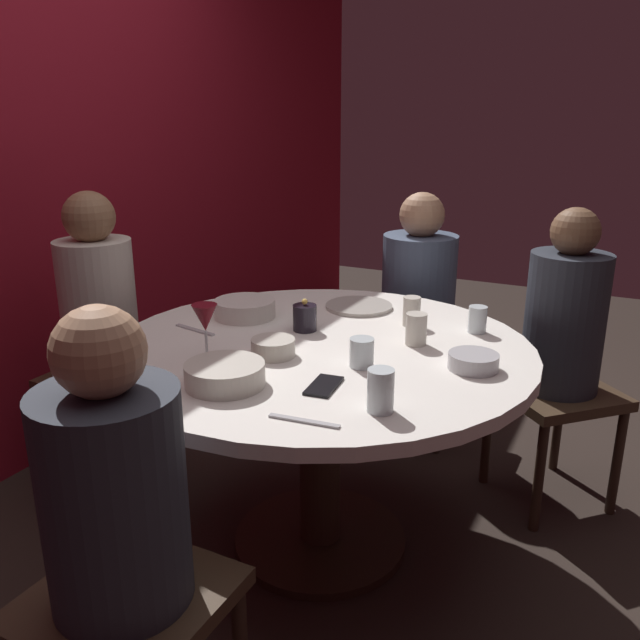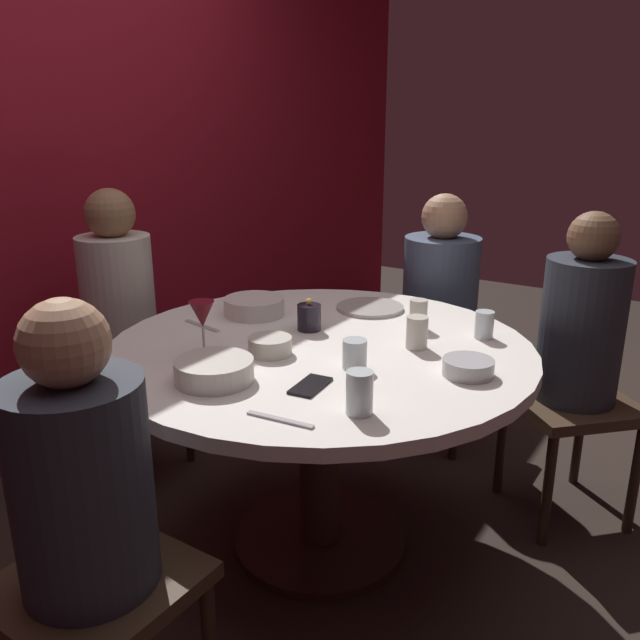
# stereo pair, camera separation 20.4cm
# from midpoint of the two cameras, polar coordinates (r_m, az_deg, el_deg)

# --- Properties ---
(ground_plane) EXTENTS (8.00, 8.00, 0.00)m
(ground_plane) POSITION_cam_midpoint_polar(r_m,az_deg,el_deg) (2.42, 2.55, -18.99)
(ground_plane) COLOR #2D231E
(back_wall) EXTENTS (6.00, 0.10, 2.60)m
(back_wall) POSITION_cam_midpoint_polar(r_m,az_deg,el_deg) (2.92, -22.23, 13.52)
(back_wall) COLOR maroon
(back_wall) RESTS_ON ground
(dining_table) EXTENTS (1.36, 1.36, 0.75)m
(dining_table) POSITION_cam_midpoint_polar(r_m,az_deg,el_deg) (2.12, 2.77, -5.98)
(dining_table) COLOR white
(dining_table) RESTS_ON ground
(seated_diner_left) EXTENTS (0.40, 0.40, 1.11)m
(seated_diner_left) POSITION_cam_midpoint_polar(r_m,az_deg,el_deg) (1.46, -16.31, -14.46)
(seated_diner_left) COLOR #3F2D1E
(seated_diner_left) RESTS_ON ground
(seated_diner_back) EXTENTS (0.40, 0.40, 1.18)m
(seated_diner_back) POSITION_cam_midpoint_polar(r_m,az_deg,el_deg) (2.66, -15.24, 1.33)
(seated_diner_back) COLOR #3F2D1E
(seated_diner_back) RESTS_ON ground
(seated_diner_right) EXTENTS (0.40, 0.40, 1.13)m
(seated_diner_right) POSITION_cam_midpoint_polar(r_m,az_deg,el_deg) (2.93, 12.52, 2.50)
(seated_diner_right) COLOR #3F2D1E
(seated_diner_right) RESTS_ON ground
(seated_diner_front_right) EXTENTS (0.57, 0.57, 1.14)m
(seated_diner_front_right) POSITION_cam_midpoint_polar(r_m,az_deg,el_deg) (2.48, 24.20, -1.42)
(seated_diner_front_right) COLOR #3F2D1E
(seated_diner_front_right) RESTS_ON ground
(candle_holder) EXTENTS (0.08, 0.08, 0.11)m
(candle_holder) POSITION_cam_midpoint_polar(r_m,az_deg,el_deg) (2.19, 1.71, 0.21)
(candle_holder) COLOR black
(candle_holder) RESTS_ON dining_table
(wine_glass) EXTENTS (0.08, 0.08, 0.18)m
(wine_glass) POSITION_cam_midpoint_polar(r_m,az_deg,el_deg) (1.93, -7.37, 0.25)
(wine_glass) COLOR silver
(wine_glass) RESTS_ON dining_table
(dinner_plate) EXTENTS (0.25, 0.25, 0.01)m
(dinner_plate) POSITION_cam_midpoint_polar(r_m,az_deg,el_deg) (2.45, 6.81, 1.06)
(dinner_plate) COLOR #B2ADA3
(dinner_plate) RESTS_ON dining_table
(cell_phone) EXTENTS (0.15, 0.09, 0.01)m
(cell_phone) POSITION_cam_midpoint_polar(r_m,az_deg,el_deg) (1.75, 2.51, -5.86)
(cell_phone) COLOR black
(cell_phone) RESTS_ON dining_table
(bowl_serving_large) EXTENTS (0.14, 0.14, 0.05)m
(bowl_serving_large) POSITION_cam_midpoint_polar(r_m,az_deg,el_deg) (1.89, 15.97, -4.07)
(bowl_serving_large) COLOR #B7B7BC
(bowl_serving_large) RESTS_ON dining_table
(bowl_salad_center) EXTENTS (0.22, 0.22, 0.06)m
(bowl_salad_center) POSITION_cam_midpoint_polar(r_m,az_deg,el_deg) (2.36, -3.36, 1.17)
(bowl_salad_center) COLOR silver
(bowl_salad_center) RESTS_ON dining_table
(bowl_small_white) EXTENTS (0.13, 0.13, 0.05)m
(bowl_small_white) POSITION_cam_midpoint_polar(r_m,az_deg,el_deg) (1.97, -1.47, -2.32)
(bowl_small_white) COLOR beige
(bowl_small_white) RESTS_ON dining_table
(bowl_sauce_side) EXTENTS (0.22, 0.22, 0.06)m
(bowl_sauce_side) POSITION_cam_midpoint_polar(r_m,az_deg,el_deg) (1.78, -6.08, -4.50)
(bowl_sauce_side) COLOR beige
(bowl_sauce_side) RESTS_ON dining_table
(cup_near_candle) EXTENTS (0.07, 0.07, 0.09)m
(cup_near_candle) POSITION_cam_midpoint_polar(r_m,az_deg,el_deg) (1.87, 6.20, -3.05)
(cup_near_candle) COLOR silver
(cup_near_candle) RESTS_ON dining_table
(cup_by_left_diner) EXTENTS (0.06, 0.06, 0.10)m
(cup_by_left_diner) POSITION_cam_midpoint_polar(r_m,az_deg,el_deg) (2.24, 11.25, 0.46)
(cup_by_left_diner) COLOR beige
(cup_by_left_diner) RESTS_ON dining_table
(cup_by_right_diner) EXTENTS (0.07, 0.07, 0.11)m
(cup_by_right_diner) POSITION_cam_midpoint_polar(r_m,az_deg,el_deg) (1.59, 7.21, -6.45)
(cup_by_right_diner) COLOR silver
(cup_by_right_diner) RESTS_ON dining_table
(cup_center_front) EXTENTS (0.07, 0.07, 0.10)m
(cup_center_front) POSITION_cam_midpoint_polar(r_m,az_deg,el_deg) (2.05, 11.37, -1.12)
(cup_center_front) COLOR beige
(cup_center_front) RESTS_ON dining_table
(cup_far_edge) EXTENTS (0.06, 0.06, 0.09)m
(cup_far_edge) POSITION_cam_midpoint_polar(r_m,az_deg,el_deg) (2.20, 16.87, -0.44)
(cup_far_edge) COLOR silver
(cup_far_edge) RESTS_ON dining_table
(fork_near_plate) EXTENTS (0.04, 0.18, 0.01)m
(fork_near_plate) POSITION_cam_midpoint_polar(r_m,az_deg,el_deg) (1.56, 0.23, -8.85)
(fork_near_plate) COLOR #B7B7BC
(fork_near_plate) RESTS_ON dining_table
(knife_near_plate) EXTENTS (0.05, 0.18, 0.01)m
(knife_near_plate) POSITION_cam_midpoint_polar(r_m,az_deg,el_deg) (2.25, -7.82, -0.56)
(knife_near_plate) COLOR #B7B7BC
(knife_near_plate) RESTS_ON dining_table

